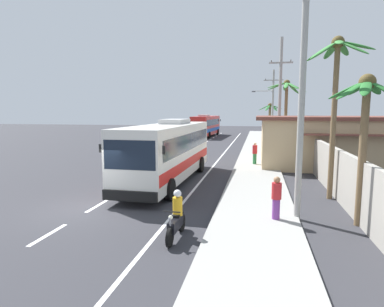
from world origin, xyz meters
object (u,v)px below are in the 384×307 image
palm_second (365,113)px  utility_pole_nearest (302,92)px  palm_third (286,99)px  palm_fourth (270,114)px  pedestrian_midwalk (265,143)px  roadside_building (371,142)px  coach_bus_far_lane (206,125)px  utility_pole_mid (280,99)px  pedestrian_near_kerb (255,153)px  coach_bus_foreground (169,150)px  motorcycle_beside_bus (176,219)px  pedestrian_far_walk (276,197)px  utility_pole_far (272,105)px  palm_nearest (336,77)px

palm_second → utility_pole_nearest: bearing=173.4°
palm_third → palm_fourth: size_ratio=1.32×
pedestrian_midwalk → palm_fourth: palm_fourth is taller
palm_second → roadside_building: bearing=71.5°
utility_pole_nearest → coach_bus_far_lane: bearing=103.9°
palm_fourth → pedestrian_midwalk: bearing=-94.0°
pedestrian_midwalk → utility_pole_mid: size_ratio=0.16×
pedestrian_near_kerb → roadside_building: size_ratio=0.10×
palm_second → palm_fourth: bearing=93.6°
coach_bus_foreground → palm_fourth: bearing=76.4°
motorcycle_beside_bus → palm_second: 7.46m
pedestrian_far_walk → utility_pole_far: size_ratio=0.18×
palm_third → utility_pole_mid: bearing=-102.8°
pedestrian_far_walk → utility_pole_mid: (0.90, 14.87, 4.08)m
palm_fourth → roadside_building: palm_fourth is taller
palm_third → palm_second: bearing=-86.0°
utility_pole_nearest → palm_second: bearing=-6.6°
coach_bus_far_lane → pedestrian_midwalk: (9.05, -19.20, -0.91)m
utility_pole_nearest → palm_second: size_ratio=1.71×
palm_nearest → palm_second: palm_nearest is taller
utility_pole_far → pedestrian_near_kerb: bearing=-96.2°
utility_pole_far → palm_third: 11.00m
pedestrian_far_walk → pedestrian_midwalk: bearing=-52.4°
pedestrian_midwalk → pedestrian_far_walk: size_ratio=0.98×
coach_bus_far_lane → palm_fourth: (9.89, -7.12, 1.81)m
palm_third → palm_nearest: bearing=-86.0°
coach_bus_far_lane → utility_pole_nearest: (9.90, -39.99, 2.93)m
coach_bus_far_lane → pedestrian_near_kerb: size_ratio=7.32×
coach_bus_foreground → pedestrian_near_kerb: coach_bus_foreground is taller
coach_bus_foreground → coach_bus_far_lane: (-3.28, 34.39, -0.02)m
coach_bus_foreground → pedestrian_near_kerb: size_ratio=7.00×
coach_bus_foreground → utility_pole_nearest: 9.14m
roadside_building → palm_third: bearing=141.7°
motorcycle_beside_bus → utility_pole_far: utility_pole_far is taller
motorcycle_beside_bus → utility_pole_far: (4.11, 31.38, 4.22)m
utility_pole_far → pedestrian_far_walk: bearing=-91.7°
palm_third → pedestrian_near_kerb: bearing=-115.2°
palm_third → roadside_building: 8.01m
utility_pole_nearest → utility_pole_mid: bearing=89.6°
utility_pole_mid → palm_second: (2.01, -14.58, -1.01)m
utility_pole_far → palm_nearest: bearing=-85.9°
utility_pole_mid → utility_pole_far: (-0.04, 14.34, -0.19)m
pedestrian_near_kerb → palm_nearest: palm_nearest is taller
pedestrian_near_kerb → palm_fourth: 20.89m
palm_second → utility_pole_far: bearing=94.1°
utility_pole_far → palm_nearest: 25.35m
pedestrian_far_walk → roadside_building: bearing=-80.9°
pedestrian_far_walk → roadside_building: 15.62m
utility_pole_mid → palm_third: bearing=77.2°
palm_second → palm_third: size_ratio=0.78×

